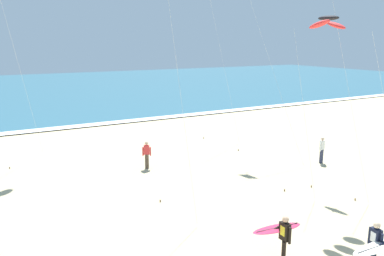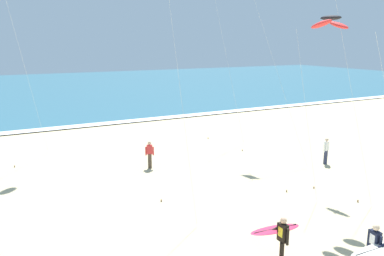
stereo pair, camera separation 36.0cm
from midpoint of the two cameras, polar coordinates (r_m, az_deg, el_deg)
The scene contains 7 objects.
ocean_water at distance 63.08m, azimuth -22.66°, elevation 5.35°, with size 160.00×60.00×0.08m, color #2D6075.
shoreline_foam at distance 34.03m, azimuth -16.91°, elevation 0.30°, with size 160.00×1.34×0.01m, color white.
surfer_lead at distance 13.10m, azimuth 12.44°, elevation -15.15°, with size 1.97×0.90×1.71m.
surfer_trailing at distance 13.41m, azimuth 25.64°, elevation -15.45°, with size 2.43×1.08×1.71m.
kite_arc_charcoal_high at distance 17.16m, azimuth 19.15°, elevation 14.65°, with size 2.08×2.26×8.18m.
bystander_white_top at distance 23.99m, azimuth 18.49°, elevation -3.13°, with size 0.48×0.26×1.59m.
bystander_red_top at distance 21.96m, azimuth -7.28°, elevation -4.00°, with size 0.46×0.30×1.59m.
Camera 1 is at (-6.79, -5.78, 7.11)m, focal length 35.56 mm.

